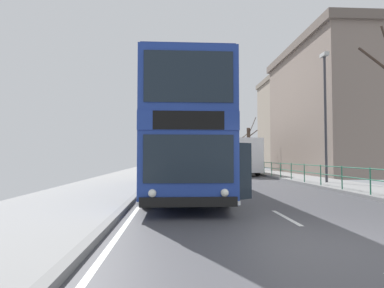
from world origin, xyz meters
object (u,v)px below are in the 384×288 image
Objects in this scene: background_bus_far_lane at (235,156)px; double_decker_bus_main at (183,138)px; street_lamp_far_side at (325,106)px; background_building_01 at (365,109)px; bare_tree_far_02 at (237,149)px; background_building_00 at (301,122)px; bare_tree_far_00 at (249,148)px.

double_decker_bus_main is at bearing -108.79° from background_bus_far_lane.
background_building_01 reaches higher than street_lamp_far_side.
street_lamp_far_side is 28.18m from bare_tree_far_02.
bare_tree_far_02 is at bearing 114.66° from background_building_01.
background_building_01 is at bearing -6.99° from background_bus_far_lane.
street_lamp_far_side is 31.00m from background_building_00.
bare_tree_far_02 is 0.39× the size of background_building_01.
background_bus_far_lane is at bearing 103.60° from street_lamp_far_side.
street_lamp_far_side is 18.13m from bare_tree_far_00.
street_lamp_far_side reaches higher than double_decker_bus_main.
double_decker_bus_main is at bearing -119.92° from background_building_00.
background_building_00 is (13.55, 17.24, 5.13)m from background_bus_far_lane.
background_building_00 is (18.81, 32.68, 4.46)m from double_decker_bus_main.
bare_tree_far_02 reaches higher than double_decker_bus_main.
background_bus_far_lane is 1.42× the size of street_lamp_far_side.
background_bus_far_lane is 1.84× the size of bare_tree_far_02.
double_decker_bus_main is 1.10× the size of background_bus_far_lane.
background_building_01 is at bearing 39.59° from double_decker_bus_main.
background_bus_far_lane is at bearing 71.21° from double_decker_bus_main.
bare_tree_far_00 reaches higher than background_bus_far_lane.
bare_tree_far_02 reaches higher than background_bus_far_lane.
double_decker_bus_main is 32.99m from bare_tree_far_02.
bare_tree_far_02 is (0.67, 28.12, -1.74)m from street_lamp_far_side.
background_bus_far_lane is 0.72× the size of background_building_01.
street_lamp_far_side is at bearing -130.56° from background_building_01.
street_lamp_far_side is at bearing -89.85° from bare_tree_far_00.
background_building_01 is at bearing -40.97° from bare_tree_far_00.
double_decker_bus_main is 22.26m from background_building_01.
bare_tree_far_02 is at bearing 85.95° from bare_tree_far_00.
double_decker_bus_main is 9.13m from street_lamp_far_side.
background_building_00 is (10.76, 10.96, 4.20)m from bare_tree_far_00.
bare_tree_far_00 is at bearing -134.47° from background_building_00.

